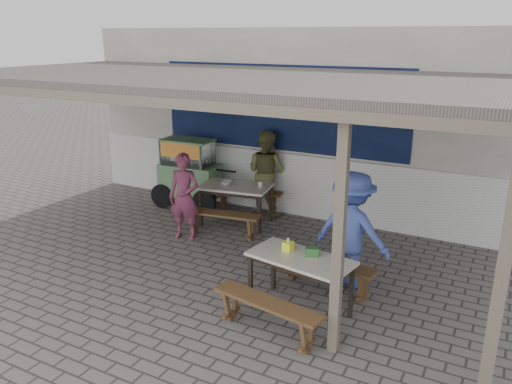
{
  "coord_description": "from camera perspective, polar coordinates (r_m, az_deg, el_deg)",
  "views": [
    {
      "loc": [
        3.83,
        -5.56,
        3.38
      ],
      "look_at": [
        0.42,
        0.9,
        1.06
      ],
      "focal_mm": 35.0,
      "sensor_mm": 36.0,
      "label": 1
    }
  ],
  "objects": [
    {
      "name": "bench_right_wall",
      "position": [
        6.96,
        8.12,
        -8.53
      ],
      "size": [
        1.42,
        0.51,
        0.45
      ],
      "rotation": [
        0.0,
        0.0,
        -0.17
      ],
      "color": "brown",
      "rests_on": "ground"
    },
    {
      "name": "table_left",
      "position": [
        9.12,
        -2.33,
        0.29
      ],
      "size": [
        1.36,
        0.96,
        0.75
      ],
      "rotation": [
        0.0,
        0.0,
        0.16
      ],
      "color": "silver",
      "rests_on": "ground"
    },
    {
      "name": "patron_wall_side",
      "position": [
        9.64,
        1.19,
        2.24
      ],
      "size": [
        0.91,
        0.77,
        1.66
      ],
      "primitive_type": "imported",
      "rotation": [
        0.0,
        0.0,
        2.94
      ],
      "color": "brown",
      "rests_on": "ground"
    },
    {
      "name": "table_right",
      "position": [
        6.28,
        5.09,
        -8.09
      ],
      "size": [
        1.38,
        0.84,
        0.75
      ],
      "rotation": [
        0.0,
        0.0,
        -0.17
      ],
      "color": "silver",
      "rests_on": "ground"
    },
    {
      "name": "condiment_bowl",
      "position": [
        9.19,
        -3.43,
        1.09
      ],
      "size": [
        0.21,
        0.21,
        0.05
      ],
      "primitive_type": "imported",
      "rotation": [
        0.0,
        0.0,
        0.05
      ],
      "color": "silver",
      "rests_on": "table_left"
    },
    {
      "name": "patron_right_table",
      "position": [
        6.92,
        10.94,
        -4.39
      ],
      "size": [
        1.14,
        0.76,
        1.66
      ],
      "primitive_type": "imported",
      "rotation": [
        0.0,
        0.0,
        3.0
      ],
      "color": "#4155AD",
      "rests_on": "ground"
    },
    {
      "name": "warung_roof",
      "position": [
        7.53,
        -2.79,
        12.51
      ],
      "size": [
        9.0,
        4.21,
        2.81
      ],
      "color": "#605752",
      "rests_on": "ground"
    },
    {
      "name": "donation_box",
      "position": [
        6.27,
        6.41,
        -6.79
      ],
      "size": [
        0.19,
        0.16,
        0.11
      ],
      "primitive_type": "cube",
      "rotation": [
        0.0,
        0.0,
        0.39
      ],
      "color": "#2E662D",
      "rests_on": "table_right"
    },
    {
      "name": "bench_left_wall",
      "position": [
        9.82,
        -0.9,
        -0.47
      ],
      "size": [
        1.38,
        0.49,
        0.45
      ],
      "rotation": [
        0.0,
        0.0,
        0.16
      ],
      "color": "brown",
      "rests_on": "ground"
    },
    {
      "name": "condiment_jar",
      "position": [
        9.01,
        0.51,
        0.91
      ],
      "size": [
        0.08,
        0.08,
        0.09
      ],
      "primitive_type": "cylinder",
      "color": "silver",
      "rests_on": "table_left"
    },
    {
      "name": "vendor_cart",
      "position": [
        10.12,
        -7.61,
        2.44
      ],
      "size": [
        1.75,
        0.75,
        1.4
      ],
      "rotation": [
        0.0,
        0.0,
        0.05
      ],
      "color": "#6F9C68",
      "rests_on": "ground"
    },
    {
      "name": "patron_street_side",
      "position": [
        8.53,
        -8.2,
        -0.55
      ],
      "size": [
        0.61,
        0.46,
        1.5
      ],
      "primitive_type": "imported",
      "rotation": [
        0.0,
        0.0,
        0.2
      ],
      "color": "#702F49",
      "rests_on": "ground"
    },
    {
      "name": "bench_left_street",
      "position": [
        8.63,
        -3.89,
        -3.12
      ],
      "size": [
        1.38,
        0.49,
        0.45
      ],
      "rotation": [
        0.0,
        0.0,
        0.16
      ],
      "color": "brown",
      "rests_on": "ground"
    },
    {
      "name": "bench_right_street",
      "position": [
        5.93,
        1.3,
        -13.33
      ],
      "size": [
        1.42,
        0.51,
        0.45
      ],
      "rotation": [
        0.0,
        0.0,
        -0.17
      ],
      "color": "brown",
      "rests_on": "ground"
    },
    {
      "name": "ground",
      "position": [
        7.55,
        -6.1,
        -9.11
      ],
      "size": [
        60.0,
        60.0,
        0.0
      ],
      "primitive_type": "plane",
      "color": "#625E59",
      "rests_on": "ground"
    },
    {
      "name": "back_wall",
      "position": [
        10.05,
        5.06,
        8.02
      ],
      "size": [
        9.0,
        1.28,
        3.5
      ],
      "color": "silver",
      "rests_on": "ground"
    },
    {
      "name": "tissue_box",
      "position": [
        6.38,
        3.69,
        -6.2
      ],
      "size": [
        0.13,
        0.13,
        0.12
      ],
      "primitive_type": "cube",
      "rotation": [
        0.0,
        0.0,
        -0.15
      ],
      "color": "yellow",
      "rests_on": "table_right"
    }
  ]
}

